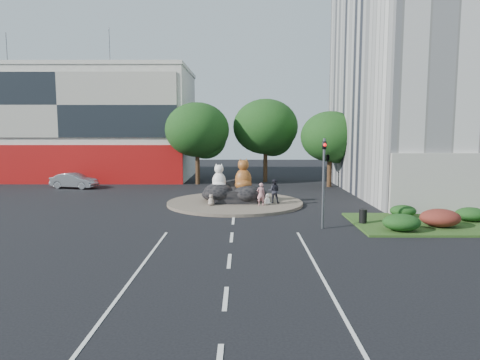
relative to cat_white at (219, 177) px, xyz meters
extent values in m
plane|color=black|center=(1.16, -9.75, -2.07)|extent=(120.00, 120.00, 0.00)
cylinder|color=brown|center=(1.16, 0.25, -1.97)|extent=(10.00, 10.00, 0.20)
cube|color=silver|center=(-16.84, 18.25, 3.93)|extent=(25.00, 12.00, 12.00)
cube|color=#A4100F|center=(-16.84, 12.20, -0.07)|extent=(25.00, 0.30, 4.00)
cube|color=#B2AD9E|center=(-16.84, 12.15, 5.93)|extent=(24.00, 0.15, 6.50)
cube|color=silver|center=(-16.84, 18.25, 10.13)|extent=(25.20, 12.20, 0.40)
cylinder|color=#595B60|center=(-24.84, 18.25, 12.33)|extent=(0.10, 0.10, 4.00)
cylinder|color=#595B60|center=(-13.84, 20.25, 12.83)|extent=(0.10, 0.10, 5.00)
cube|color=#224918|center=(13.16, -6.75, -2.01)|extent=(10.00, 6.00, 0.12)
cylinder|color=#382314|center=(-2.84, 12.25, -0.20)|extent=(0.44, 0.44, 3.74)
ellipsoid|color=#143912|center=(-2.84, 12.25, 3.45)|extent=(6.46, 6.46, 5.49)
sphere|color=#143912|center=(-2.04, 12.75, 2.60)|extent=(4.25, 4.25, 4.25)
sphere|color=#143912|center=(-3.54, 11.95, 2.86)|extent=(3.74, 3.74, 3.74)
cylinder|color=#382314|center=(4.16, 14.25, -0.09)|extent=(0.44, 0.44, 3.96)
ellipsoid|color=#143912|center=(4.16, 14.25, 3.78)|extent=(6.84, 6.84, 5.81)
sphere|color=#143912|center=(4.96, 14.75, 2.88)|extent=(4.50, 4.50, 4.50)
sphere|color=#143912|center=(3.46, 13.95, 3.15)|extent=(3.96, 3.96, 3.96)
cylinder|color=#382314|center=(10.16, 10.25, -0.42)|extent=(0.44, 0.44, 3.30)
ellipsoid|color=#143912|center=(10.16, 10.25, 2.80)|extent=(5.70, 5.70, 4.84)
sphere|color=#143912|center=(10.96, 10.75, 2.05)|extent=(3.75, 3.75, 3.75)
sphere|color=#143912|center=(9.46, 9.95, 2.28)|extent=(3.30, 3.30, 3.30)
ellipsoid|color=#143912|center=(10.16, -8.75, -1.50)|extent=(2.00, 1.60, 0.90)
ellipsoid|color=#542316|center=(12.66, -7.75, -1.46)|extent=(2.20, 1.76, 0.99)
ellipsoid|color=#143912|center=(15.16, -6.25, -1.55)|extent=(1.80, 1.44, 0.81)
ellipsoid|color=#143912|center=(11.66, -4.95, -1.59)|extent=(1.60, 1.28, 0.72)
cylinder|color=#595B60|center=(6.16, -7.75, 0.43)|extent=(0.14, 0.14, 5.00)
imported|color=black|center=(6.16, -7.75, 2.13)|extent=(0.21, 0.26, 1.30)
imported|color=black|center=(6.36, -7.75, 1.93)|extent=(0.26, 1.24, 0.50)
sphere|color=red|center=(6.16, -7.93, 2.58)|extent=(0.18, 0.18, 0.18)
cylinder|color=#595B60|center=(14.16, -1.75, 1.93)|extent=(0.18, 0.18, 8.00)
cylinder|color=#595B60|center=(13.16, -1.75, 5.93)|extent=(2.00, 0.12, 0.12)
cube|color=silver|center=(12.16, -1.75, 5.83)|extent=(0.50, 0.22, 0.12)
imported|color=#C57F84|center=(3.00, -1.46, -1.08)|extent=(0.63, 0.46, 1.60)
imported|color=#22212A|center=(3.99, -0.41, -1.00)|extent=(0.92, 0.76, 1.75)
imported|color=#9B9DA2|center=(-14.21, 9.02, -1.35)|extent=(4.63, 2.47, 1.45)
cylinder|color=black|center=(8.66, -6.81, -1.55)|extent=(0.56, 0.56, 0.80)
camera|label=1|loc=(1.69, -31.05, 3.31)|focal=32.00mm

